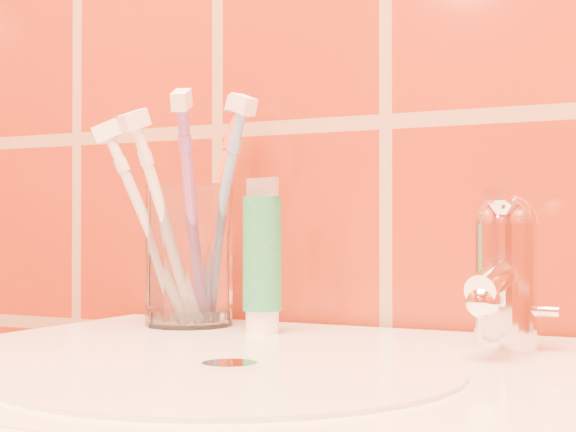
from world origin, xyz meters
The scene contains 8 objects.
glass_tumbler centered at (-0.17, 1.12, 0.92)m, with size 0.08×0.08×0.13m, color white.
toothpaste_tube centered at (-0.08, 1.10, 0.91)m, with size 0.04×0.03×0.14m.
faucet centered at (0.14, 1.09, 0.91)m, with size 0.05×0.11×0.12m.
toothbrush_0 centered at (-0.16, 1.15, 0.96)m, with size 0.06×0.06×0.22m, color #E35928, non-canonical shape.
toothbrush_1 centered at (-0.20, 1.09, 0.94)m, with size 0.09×0.06×0.20m, color silver, non-canonical shape.
toothbrush_2 centered at (-0.13, 1.12, 0.95)m, with size 0.09×0.05×0.22m, color #739ACE, non-canonical shape.
toothbrush_3 centered at (-0.15, 1.09, 0.95)m, with size 0.05×0.09×0.22m, color #864697, non-canonical shape.
toothbrush_4 centered at (-0.17, 1.09, 0.95)m, with size 0.05×0.08×0.20m, color white, non-canonical shape.
Camera 1 is at (0.28, 0.42, 0.94)m, focal length 55.00 mm.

